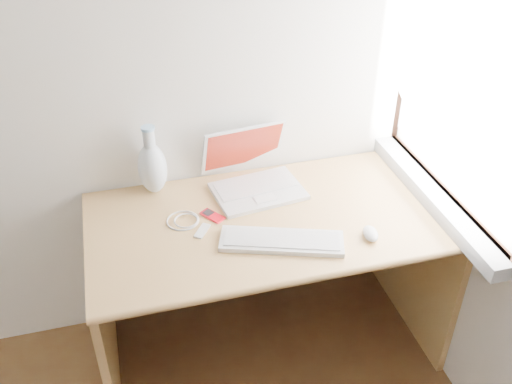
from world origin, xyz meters
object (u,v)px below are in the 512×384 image
object	(u,v)px
external_keyboard	(282,241)
laptop	(255,176)
vase	(152,166)
desk	(265,246)

from	to	relation	value
external_keyboard	laptop	bearing A→B (deg)	109.00
laptop	external_keyboard	size ratio (longest dim) A/B	0.82
vase	laptop	bearing A→B (deg)	-10.68
laptop	external_keyboard	bearing A→B (deg)	-97.69
vase	desk	bearing A→B (deg)	-26.96
desk	laptop	distance (m)	0.31
laptop	vase	world-z (taller)	vase
desk	external_keyboard	size ratio (longest dim) A/B	3.01
external_keyboard	vase	distance (m)	0.63
external_keyboard	desk	bearing A→B (deg)	107.60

